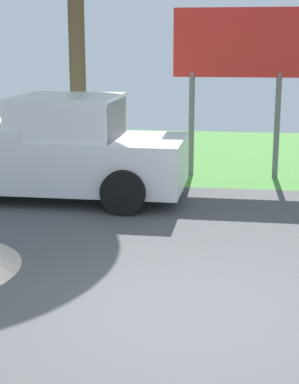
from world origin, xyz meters
TOP-DOWN VIEW (x-y plane):
  - ground_plane at (0.00, 2.95)m, footprint 40.00×22.00m
  - pickup_truck at (-3.04, 4.85)m, footprint 5.20×2.28m
  - roadside_billboard at (0.37, 7.21)m, footprint 2.60×0.12m

SIDE VIEW (x-z plane):
  - ground_plane at x=0.00m, z-range -0.15..0.05m
  - pickup_truck at x=-3.04m, z-range -0.07..1.81m
  - roadside_billboard at x=0.37m, z-range 0.80..4.30m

